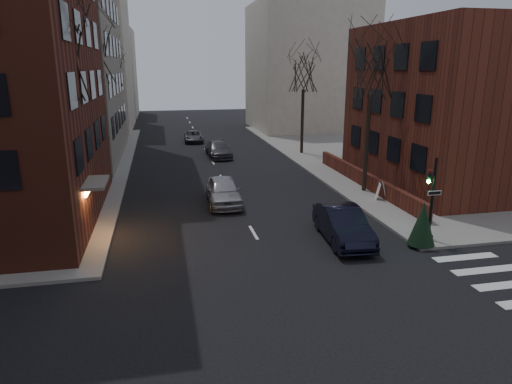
# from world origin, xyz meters

# --- Properties ---
(sidewalk_far_right) EXTENTS (44.00, 44.00, 0.15)m
(sidewalk_far_right) POSITION_xyz_m (29.00, 30.00, 0.07)
(sidewalk_far_right) COLOR gray
(sidewalk_far_right) RESTS_ON ground
(building_right_brick) EXTENTS (12.00, 14.00, 11.00)m
(building_right_brick) POSITION_xyz_m (16.50, 19.00, 5.50)
(building_right_brick) COLOR #5B261A
(building_right_brick) RESTS_ON ground
(low_wall_right) EXTENTS (0.35, 16.00, 1.00)m
(low_wall_right) POSITION_xyz_m (9.30, 19.00, 0.65)
(low_wall_right) COLOR #5B261A
(low_wall_right) RESTS_ON sidewalk_far_right
(building_distant_la) EXTENTS (14.00, 16.00, 18.00)m
(building_distant_la) POSITION_xyz_m (-15.00, 55.00, 9.00)
(building_distant_la) COLOR beige
(building_distant_la) RESTS_ON ground
(building_distant_ra) EXTENTS (14.00, 14.00, 16.00)m
(building_distant_ra) POSITION_xyz_m (15.00, 50.00, 8.00)
(building_distant_ra) COLOR beige
(building_distant_ra) RESTS_ON ground
(building_distant_lb) EXTENTS (10.00, 12.00, 14.00)m
(building_distant_lb) POSITION_xyz_m (-13.00, 72.00, 7.00)
(building_distant_lb) COLOR beige
(building_distant_lb) RESTS_ON ground
(traffic_signal) EXTENTS (0.76, 0.44, 4.00)m
(traffic_signal) POSITION_xyz_m (7.94, 8.99, 1.91)
(traffic_signal) COLOR black
(traffic_signal) RESTS_ON sidewalk_far_right
(tree_left_a) EXTENTS (4.18, 4.18, 10.26)m
(tree_left_a) POSITION_xyz_m (-8.80, 14.00, 8.47)
(tree_left_a) COLOR #2D231C
(tree_left_a) RESTS_ON sidewalk_far_left
(tree_left_b) EXTENTS (4.40, 4.40, 10.80)m
(tree_left_b) POSITION_xyz_m (-8.80, 26.00, 8.91)
(tree_left_b) COLOR #2D231C
(tree_left_b) RESTS_ON sidewalk_far_left
(tree_left_c) EXTENTS (3.96, 3.96, 9.72)m
(tree_left_c) POSITION_xyz_m (-8.80, 40.00, 8.03)
(tree_left_c) COLOR #2D231C
(tree_left_c) RESTS_ON sidewalk_far_left
(tree_right_a) EXTENTS (3.96, 3.96, 9.72)m
(tree_right_a) POSITION_xyz_m (8.80, 18.00, 8.03)
(tree_right_a) COLOR #2D231C
(tree_right_a) RESTS_ON sidewalk_far_right
(tree_right_b) EXTENTS (3.74, 3.74, 9.18)m
(tree_right_b) POSITION_xyz_m (8.80, 32.00, 7.59)
(tree_right_b) COLOR #2D231C
(tree_right_b) RESTS_ON sidewalk_far_right
(streetlamp_near) EXTENTS (0.36, 0.36, 6.28)m
(streetlamp_near) POSITION_xyz_m (-8.20, 22.00, 4.24)
(streetlamp_near) COLOR black
(streetlamp_near) RESTS_ON sidewalk_far_left
(streetlamp_far) EXTENTS (0.36, 0.36, 6.28)m
(streetlamp_far) POSITION_xyz_m (-8.20, 42.00, 4.24)
(streetlamp_far) COLOR black
(streetlamp_far) RESTS_ON sidewalk_far_left
(parked_sedan) EXTENTS (2.13, 5.17, 1.67)m
(parked_sedan) POSITION_xyz_m (4.00, 10.00, 0.83)
(parked_sedan) COLOR black
(parked_sedan) RESTS_ON ground
(car_lane_silver) EXTENTS (2.10, 4.94, 1.66)m
(car_lane_silver) POSITION_xyz_m (-0.80, 17.30, 0.83)
(car_lane_silver) COLOR #A0A0A5
(car_lane_silver) RESTS_ON ground
(car_lane_gray) EXTENTS (2.23, 5.02, 1.43)m
(car_lane_gray) POSITION_xyz_m (0.80, 32.26, 0.72)
(car_lane_gray) COLOR #403F44
(car_lane_gray) RESTS_ON ground
(car_lane_far) EXTENTS (2.16, 4.45, 1.22)m
(car_lane_far) POSITION_xyz_m (-0.80, 41.53, 0.61)
(car_lane_far) COLOR #444348
(car_lane_far) RESTS_ON ground
(sandwich_board) EXTENTS (0.63, 0.75, 1.03)m
(sandwich_board) POSITION_xyz_m (8.97, 15.90, 0.66)
(sandwich_board) COLOR white
(sandwich_board) RESTS_ON sidewalk_far_right
(evergreen_shrub) EXTENTS (1.26, 1.26, 2.06)m
(evergreen_shrub) POSITION_xyz_m (7.30, 8.50, 1.18)
(evergreen_shrub) COLOR black
(evergreen_shrub) RESTS_ON sidewalk_far_right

